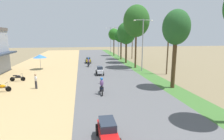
# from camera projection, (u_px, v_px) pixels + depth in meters

# --- Properties ---
(parked_motorbike_fourth) EXTENTS (1.80, 0.54, 0.94)m
(parked_motorbike_fourth) POSITION_uv_depth(u_px,v_px,m) (2.00, 87.00, 17.79)
(parked_motorbike_fourth) COLOR black
(parked_motorbike_fourth) RESTS_ON dirt_shoulder
(parked_motorbike_fifth) EXTENTS (1.80, 0.54, 0.94)m
(parked_motorbike_fifth) POSITION_uv_depth(u_px,v_px,m) (18.00, 77.00, 22.03)
(parked_motorbike_fifth) COLOR black
(parked_motorbike_fifth) RESTS_ON dirt_shoulder
(vendor_umbrella) EXTENTS (2.20, 2.20, 2.52)m
(vendor_umbrella) POSITION_uv_depth(u_px,v_px,m) (40.00, 56.00, 29.60)
(vendor_umbrella) COLOR #99999E
(vendor_umbrella) RESTS_ON dirt_shoulder
(pedestrian_on_shoulder) EXTENTS (0.42, 0.42, 1.62)m
(pedestrian_on_shoulder) POSITION_uv_depth(u_px,v_px,m) (36.00, 80.00, 18.86)
(pedestrian_on_shoulder) COLOR #33333D
(pedestrian_on_shoulder) RESTS_ON dirt_shoulder
(median_tree_second) EXTENTS (2.82, 2.82, 8.26)m
(median_tree_second) POSITION_uv_depth(u_px,v_px,m) (176.00, 28.00, 18.22)
(median_tree_second) COLOR #4C351E
(median_tree_second) RESTS_ON median_strip
(median_tree_third) EXTENTS (4.47, 4.47, 10.76)m
(median_tree_third) POSITION_uv_depth(u_px,v_px,m) (136.00, 21.00, 30.13)
(median_tree_third) COLOR #4C351E
(median_tree_third) RESTS_ON median_strip
(median_tree_fourth) EXTENTS (3.80, 3.80, 8.41)m
(median_tree_fourth) POSITION_uv_depth(u_px,v_px,m) (126.00, 33.00, 36.21)
(median_tree_fourth) COLOR #4C351E
(median_tree_fourth) RESTS_ON median_strip
(median_tree_fifth) EXTENTS (3.30, 3.30, 7.10)m
(median_tree_fifth) POSITION_uv_depth(u_px,v_px,m) (121.00, 36.00, 42.03)
(median_tree_fifth) COLOR #4C351E
(median_tree_fifth) RESTS_ON median_strip
(median_tree_sixth) EXTENTS (3.09, 3.09, 7.67)m
(median_tree_sixth) POSITION_uv_depth(u_px,v_px,m) (114.00, 34.00, 49.69)
(median_tree_sixth) COLOR #4C351E
(median_tree_sixth) RESTS_ON median_strip
(streetlamp_near) EXTENTS (3.16, 0.20, 8.14)m
(streetlamp_near) POSITION_uv_depth(u_px,v_px,m) (143.00, 42.00, 27.91)
(streetlamp_near) COLOR gray
(streetlamp_near) RESTS_ON median_strip
(streetlamp_mid) EXTENTS (3.16, 0.20, 7.86)m
(streetlamp_mid) POSITION_uv_depth(u_px,v_px,m) (118.00, 40.00, 45.81)
(streetlamp_mid) COLOR gray
(streetlamp_mid) RESTS_ON median_strip
(streetlamp_far) EXTENTS (3.16, 0.20, 8.32)m
(streetlamp_far) POSITION_uv_depth(u_px,v_px,m) (111.00, 39.00, 57.69)
(streetlamp_far) COLOR gray
(streetlamp_far) RESTS_ON median_strip
(utility_pole_near) EXTENTS (1.80, 0.20, 8.11)m
(utility_pole_near) POSITION_uv_depth(u_px,v_px,m) (132.00, 42.00, 43.53)
(utility_pole_near) COLOR brown
(utility_pole_near) RESTS_ON ground
(utility_pole_far) EXTENTS (1.80, 0.20, 8.27)m
(utility_pole_far) POSITION_uv_depth(u_px,v_px,m) (168.00, 45.00, 25.57)
(utility_pole_far) COLOR brown
(utility_pole_far) RESTS_ON ground
(car_sedan_red) EXTENTS (1.10, 2.26, 1.19)m
(car_sedan_red) POSITION_uv_depth(u_px,v_px,m) (107.00, 131.00, 9.26)
(car_sedan_red) COLOR red
(car_sedan_red) RESTS_ON road_strip
(car_hatchback_white) EXTENTS (1.04, 2.00, 1.23)m
(car_hatchback_white) POSITION_uv_depth(u_px,v_px,m) (100.00, 70.00, 25.58)
(car_hatchback_white) COLOR silver
(car_hatchback_white) RESTS_ON road_strip
(car_sedan_yellow) EXTENTS (1.10, 2.26, 1.19)m
(car_sedan_yellow) POSITION_uv_depth(u_px,v_px,m) (88.00, 60.00, 36.86)
(car_sedan_yellow) COLOR gold
(car_sedan_yellow) RESTS_ON road_strip
(motorbike_ahead_second) EXTENTS (0.54, 1.80, 1.66)m
(motorbike_ahead_second) POSITION_uv_depth(u_px,v_px,m) (102.00, 86.00, 17.09)
(motorbike_ahead_second) COLOR black
(motorbike_ahead_second) RESTS_ON road_strip
(motorbike_ahead_third) EXTENTS (0.54, 1.80, 1.66)m
(motorbike_ahead_third) POSITION_uv_depth(u_px,v_px,m) (89.00, 62.00, 32.47)
(motorbike_ahead_third) COLOR black
(motorbike_ahead_third) RESTS_ON road_strip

